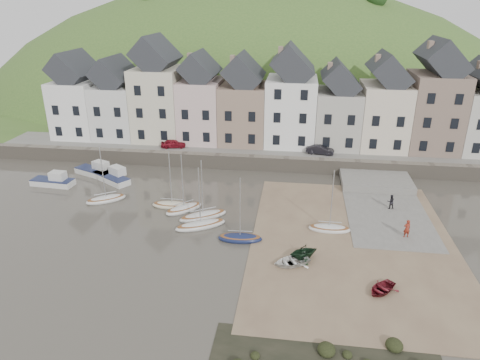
# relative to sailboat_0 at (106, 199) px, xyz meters

# --- Properties ---
(ground) EXTENTS (160.00, 160.00, 0.00)m
(ground) POSITION_rel_sailboat_0_xyz_m (14.50, -5.28, -0.26)
(ground) COLOR #413C33
(ground) RESTS_ON ground
(quay_land) EXTENTS (90.00, 30.00, 1.50)m
(quay_land) POSITION_rel_sailboat_0_xyz_m (14.50, 26.72, 0.49)
(quay_land) COLOR #3C5F26
(quay_land) RESTS_ON ground
(quay_street) EXTENTS (70.00, 7.00, 0.10)m
(quay_street) POSITION_rel_sailboat_0_xyz_m (14.50, 15.22, 1.29)
(quay_street) COLOR slate
(quay_street) RESTS_ON quay_land
(seawall) EXTENTS (70.00, 1.20, 1.80)m
(seawall) POSITION_rel_sailboat_0_xyz_m (14.50, 11.72, 0.64)
(seawall) COLOR slate
(seawall) RESTS_ON ground
(beach) EXTENTS (18.00, 26.00, 0.06)m
(beach) POSITION_rel_sailboat_0_xyz_m (25.50, -5.28, -0.23)
(beach) COLOR brown
(beach) RESTS_ON ground
(slipway) EXTENTS (8.00, 18.00, 0.12)m
(slipway) POSITION_rel_sailboat_0_xyz_m (29.50, 2.72, -0.20)
(slipway) COLOR slate
(slipway) RESTS_ON ground
(hillside) EXTENTS (134.40, 84.00, 84.00)m
(hillside) POSITION_rel_sailboat_0_xyz_m (9.50, 54.72, -18.26)
(hillside) COLOR #3C5F26
(hillside) RESTS_ON ground
(townhouse_terrace) EXTENTS (61.05, 8.00, 13.93)m
(townhouse_terrace) POSITION_rel_sailboat_0_xyz_m (16.26, 18.72, 7.06)
(townhouse_terrace) COLOR white
(townhouse_terrace) RESTS_ON quay_land
(sailboat_0) EXTENTS (4.34, 3.63, 6.32)m
(sailboat_0) POSITION_rel_sailboat_0_xyz_m (0.00, 0.00, 0.00)
(sailboat_0) COLOR silver
(sailboat_0) RESTS_ON ground
(sailboat_1) EXTENTS (4.00, 3.96, 6.32)m
(sailboat_1) POSITION_rel_sailboat_0_xyz_m (8.91, -1.12, 0.00)
(sailboat_1) COLOR silver
(sailboat_1) RESTS_ON ground
(sailboat_2) EXTENTS (4.30, 1.53, 6.32)m
(sailboat_2) POSITION_rel_sailboat_0_xyz_m (7.47, -0.46, -0.00)
(sailboat_2) COLOR beige
(sailboat_2) RESTS_ON ground
(sailboat_3) EXTENTS (4.99, 3.91, 6.32)m
(sailboat_3) POSITION_rel_sailboat_0_xyz_m (11.21, -2.41, -0.00)
(sailboat_3) COLOR silver
(sailboat_3) RESTS_ON ground
(sailboat_4) EXTENTS (5.08, 3.75, 6.32)m
(sailboat_4) POSITION_rel_sailboat_0_xyz_m (11.37, -4.31, -0.00)
(sailboat_4) COLOR silver
(sailboat_4) RESTS_ON ground
(sailboat_5) EXTENTS (4.10, 1.73, 6.32)m
(sailboat_5) POSITION_rel_sailboat_0_xyz_m (15.45, -6.24, 0.00)
(sailboat_5) COLOR #161F45
(sailboat_5) RESTS_ON ground
(sailboat_6) EXTENTS (3.95, 1.54, 6.32)m
(sailboat_6) POSITION_rel_sailboat_0_xyz_m (23.54, -3.37, 0.00)
(sailboat_6) COLOR silver
(sailboat_6) RESTS_ON ground
(motorboat_0) EXTENTS (5.56, 4.44, 1.70)m
(motorboat_0) POSITION_rel_sailboat_0_xyz_m (-1.57, 5.58, 0.32)
(motorboat_0) COLOR silver
(motorboat_0) RESTS_ON ground
(motorboat_1) EXTENTS (5.06, 2.10, 1.70)m
(motorboat_1) POSITION_rel_sailboat_0_xyz_m (-7.82, 3.35, 0.32)
(motorboat_1) COLOR silver
(motorboat_1) RESTS_ON ground
(motorboat_2) EXTENTS (5.66, 3.76, 1.70)m
(motorboat_2) POSITION_rel_sailboat_0_xyz_m (-4.36, 7.13, 0.32)
(motorboat_2) COLOR silver
(motorboat_2) RESTS_ON ground
(rowboat_white) EXTENTS (3.73, 3.31, 0.64)m
(rowboat_white) POSITION_rel_sailboat_0_xyz_m (20.15, -9.64, 0.11)
(rowboat_white) COLOR white
(rowboat_white) RESTS_ON beach
(rowboat_green) EXTENTS (3.24, 3.10, 1.32)m
(rowboat_green) POSITION_rel_sailboat_0_xyz_m (21.11, -8.56, 0.46)
(rowboat_green) COLOR black
(rowboat_green) RESTS_ON beach
(rowboat_red) EXTENTS (3.18, 3.23, 0.55)m
(rowboat_red) POSITION_rel_sailboat_0_xyz_m (26.89, -12.34, 0.07)
(rowboat_red) COLOR maroon
(rowboat_red) RESTS_ON beach
(person_red) EXTENTS (0.71, 0.55, 1.73)m
(person_red) POSITION_rel_sailboat_0_xyz_m (30.38, -3.79, 0.72)
(person_red) COLOR maroon
(person_red) RESTS_ON slipway
(person_dark) EXTENTS (0.81, 0.67, 1.54)m
(person_dark) POSITION_rel_sailboat_0_xyz_m (30.01, 2.10, 0.62)
(person_dark) COLOR black
(person_dark) RESTS_ON slipway
(car_left) EXTENTS (3.51, 1.99, 1.13)m
(car_left) POSITION_rel_sailboat_0_xyz_m (3.58, 14.22, 1.90)
(car_left) COLOR maroon
(car_left) RESTS_ON quay_street
(car_right) EXTENTS (3.69, 1.84, 1.16)m
(car_right) POSITION_rel_sailboat_0_xyz_m (23.12, 14.22, 1.92)
(car_right) COLOR black
(car_right) RESTS_ON quay_street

